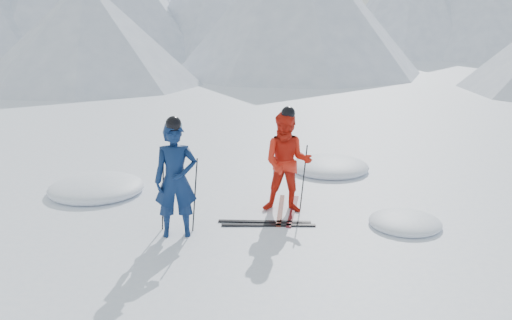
# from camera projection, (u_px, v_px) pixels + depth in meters

# --- Properties ---
(ground) EXTENTS (160.00, 160.00, 0.00)m
(ground) POSITION_uv_depth(u_px,v_px,m) (342.00, 232.00, 9.49)
(ground) COLOR white
(ground) RESTS_ON ground
(skier_blue) EXTENTS (0.83, 0.67, 1.98)m
(skier_blue) POSITION_uv_depth(u_px,v_px,m) (176.00, 180.00, 9.13)
(skier_blue) COLOR #0C2049
(skier_blue) RESTS_ON ground
(skier_red) EXTENTS (0.99, 0.80, 1.95)m
(skier_red) POSITION_uv_depth(u_px,v_px,m) (287.00, 163.00, 10.26)
(skier_red) COLOR red
(skier_red) RESTS_ON ground
(pole_blue_left) EXTENTS (0.13, 0.09, 1.32)m
(pole_blue_left) POSITION_uv_depth(u_px,v_px,m) (163.00, 195.00, 9.42)
(pole_blue_left) COLOR black
(pole_blue_left) RESTS_ON ground
(pole_blue_right) EXTENTS (0.13, 0.08, 1.32)m
(pole_blue_right) POSITION_uv_depth(u_px,v_px,m) (195.00, 195.00, 9.41)
(pole_blue_right) COLOR black
(pole_blue_right) RESTS_ON ground
(pole_red_left) EXTENTS (0.13, 0.10, 1.29)m
(pole_red_left) POSITION_uv_depth(u_px,v_px,m) (274.00, 175.00, 10.64)
(pole_red_left) COLOR black
(pole_red_left) RESTS_ON ground
(pole_red_right) EXTENTS (0.13, 0.09, 1.30)m
(pole_red_right) POSITION_uv_depth(u_px,v_px,m) (304.00, 178.00, 10.44)
(pole_red_right) COLOR black
(pole_red_right) RESTS_ON ground
(ski_worn_left) EXTENTS (0.26, 1.70, 0.03)m
(ski_worn_left) POSITION_uv_depth(u_px,v_px,m) (281.00, 210.00, 10.54)
(ski_worn_left) COLOR black
(ski_worn_left) RESTS_ON ground
(ski_worn_right) EXTENTS (0.14, 1.70, 0.03)m
(ski_worn_right) POSITION_uv_depth(u_px,v_px,m) (293.00, 211.00, 10.49)
(ski_worn_right) COLOR black
(ski_worn_right) RESTS_ON ground
(ski_loose_a) EXTENTS (1.69, 0.34, 0.03)m
(ski_loose_a) POSITION_uv_depth(u_px,v_px,m) (265.00, 222.00, 9.94)
(ski_loose_a) COLOR black
(ski_loose_a) RESTS_ON ground
(ski_loose_b) EXTENTS (1.69, 0.40, 0.03)m
(ski_loose_b) POSITION_uv_depth(u_px,v_px,m) (269.00, 225.00, 9.77)
(ski_loose_b) COLOR black
(ski_loose_b) RESTS_ON ground
(snow_lumps) EXTENTS (8.04, 4.96, 0.45)m
(snow_lumps) POSITION_uv_depth(u_px,v_px,m) (232.00, 186.00, 12.06)
(snow_lumps) COLOR white
(snow_lumps) RESTS_ON ground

